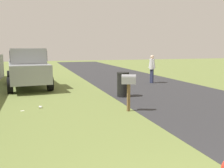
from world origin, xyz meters
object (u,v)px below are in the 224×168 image
Objects in this scene: mailbox at (129,82)px; trash_bin at (123,84)px; pickup_truck at (28,67)px; pedestrian at (152,67)px.

mailbox reaches higher than trash_bin.
mailbox is at bearing 164.42° from trash_bin.
pickup_truck is 5.21× the size of trash_bin.
mailbox is 2.58m from trash_bin.
pickup_truck is at bearing 165.26° from pedestrian.
mailbox is 1.16× the size of trash_bin.
pedestrian is at bearing 80.33° from pickup_truck.
pedestrian is at bearing -10.48° from mailbox.
mailbox is 7.26m from pickup_truck.
pedestrian reaches higher than trash_bin.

